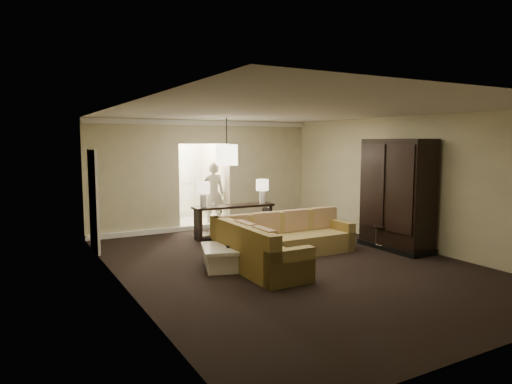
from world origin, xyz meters
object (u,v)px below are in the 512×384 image
person (213,190)px  armoire (397,197)px  sectional_sofa (280,243)px  console_table (234,218)px  drink_table (384,232)px  coffee_table (230,257)px

person → armoire: bearing=130.2°
sectional_sofa → console_table: (0.22, 2.41, 0.11)m
drink_table → coffee_table: bearing=175.5°
coffee_table → drink_table: 3.49m
armoire → sectional_sofa: bearing=171.9°
sectional_sofa → person: 4.19m
coffee_table → drink_table: bearing=-4.5°
sectional_sofa → drink_table: bearing=-5.2°
sectional_sofa → person: size_ratio=1.51×
sectional_sofa → person: person is taller
armoire → console_table: bearing=130.8°
drink_table → person: person is taller
console_table → person: 1.79m
coffee_table → console_table: 2.70m
console_table → drink_table: console_table is taller
drink_table → sectional_sofa: bearing=174.5°
armoire → drink_table: armoire is taller
drink_table → person: size_ratio=0.27×
coffee_table → armoire: bearing=-6.5°
coffee_table → person: 4.40m
coffee_table → person: person is taller
sectional_sofa → drink_table: 2.45m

